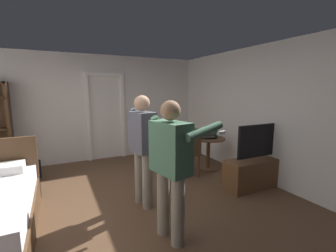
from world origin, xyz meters
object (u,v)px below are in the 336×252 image
object	(u,v)px
person_striped_shirt	(143,144)
suitcase_dark	(20,173)
tv_flatscreen	(258,169)
wooden_chair	(189,150)
laptop	(208,136)
person_blue_shirt	(171,161)
side_table	(208,148)
bottle_on_table	(216,133)

from	to	relation	value
person_striped_shirt	suitcase_dark	distance (m)	2.67
tv_flatscreen	person_striped_shirt	size ratio (longest dim) A/B	0.78
tv_flatscreen	wooden_chair	world-z (taller)	tv_flatscreen
laptop	wooden_chair	xyz separation A→B (m)	(-0.57, -0.17, -0.21)
person_blue_shirt	suitcase_dark	distance (m)	3.36
person_blue_shirt	side_table	bearing A→B (deg)	44.56
person_blue_shirt	person_striped_shirt	world-z (taller)	person_striped_shirt
wooden_chair	suitcase_dark	distance (m)	3.23
wooden_chair	person_striped_shirt	size ratio (longest dim) A/B	0.60
person_striped_shirt	tv_flatscreen	bearing A→B (deg)	-7.35
tv_flatscreen	person_blue_shirt	distance (m)	2.25
side_table	person_striped_shirt	distance (m)	2.06
tv_flatscreen	side_table	bearing A→B (deg)	102.94
side_table	laptop	xyz separation A→B (m)	(-0.05, -0.04, 0.27)
wooden_chair	person_blue_shirt	distance (m)	2.01
wooden_chair	suitcase_dark	size ratio (longest dim) A/B	1.55
side_table	person_striped_shirt	size ratio (longest dim) A/B	0.43
person_blue_shirt	tv_flatscreen	bearing A→B (deg)	17.18
bottle_on_table	person_striped_shirt	distance (m)	2.10
bottle_on_table	person_blue_shirt	distance (m)	2.58
tv_flatscreen	person_blue_shirt	bearing A→B (deg)	-162.82
wooden_chair	side_table	bearing A→B (deg)	18.72
laptop	bottle_on_table	size ratio (longest dim) A/B	1.66
laptop	suitcase_dark	size ratio (longest dim) A/B	0.66
laptop	suitcase_dark	distance (m)	3.74
tv_flatscreen	wooden_chair	xyz separation A→B (m)	(-0.87, 0.93, 0.22)
person_blue_shirt	laptop	bearing A→B (deg)	44.66
bottle_on_table	person_blue_shirt	size ratio (longest dim) A/B	0.16
person_striped_shirt	suitcase_dark	xyz separation A→B (m)	(-1.81, 1.82, -0.77)
bottle_on_table	person_striped_shirt	world-z (taller)	person_striped_shirt
side_table	laptop	distance (m)	0.28
person_striped_shirt	suitcase_dark	world-z (taller)	person_striped_shirt
side_table	wooden_chair	xyz separation A→B (m)	(-0.61, -0.21, 0.07)
side_table	person_blue_shirt	distance (m)	2.57
laptop	suitcase_dark	world-z (taller)	laptop
wooden_chair	person_blue_shirt	size ratio (longest dim) A/B	0.61
wooden_chair	person_blue_shirt	bearing A→B (deg)	-127.20
side_table	bottle_on_table	distance (m)	0.37
bottle_on_table	wooden_chair	xyz separation A→B (m)	(-0.75, -0.13, -0.26)
bottle_on_table	suitcase_dark	world-z (taller)	bottle_on_table
bottle_on_table	laptop	bearing A→B (deg)	167.86
bottle_on_table	suitcase_dark	size ratio (longest dim) A/B	0.40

